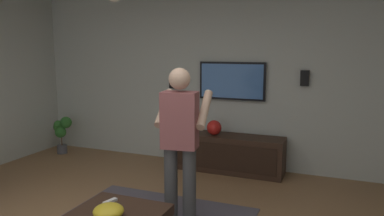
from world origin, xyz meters
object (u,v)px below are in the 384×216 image
object	(u,v)px
tv	(232,81)
potted_plant_short	(62,130)
wall_speaker_right	(173,81)
media_console	(226,153)
wall_speaker_left	(305,78)
vase_round	(214,128)
person_standing	(180,137)
remote_white	(110,201)
bowl	(108,211)

from	to	relation	value
tv	potted_plant_short	xyz separation A→B (m)	(-0.40, 2.93, -0.92)
tv	wall_speaker_right	bearing A→B (deg)	-90.76
media_console	wall_speaker_left	xyz separation A→B (m)	(0.25, -1.05, 1.14)
vase_round	person_standing	bearing A→B (deg)	-172.95
person_standing	remote_white	xyz separation A→B (m)	(-0.63, 0.45, -0.52)
media_console	vase_round	size ratio (longest dim) A/B	7.73
bowl	remote_white	size ratio (longest dim) A/B	1.75
person_standing	vase_round	world-z (taller)	person_standing
potted_plant_short	wall_speaker_right	distance (m)	2.18
bowl	person_standing	bearing A→B (deg)	-17.12
person_standing	potted_plant_short	xyz separation A→B (m)	(1.62, 2.97, -0.51)
media_console	vase_round	bearing A→B (deg)	-75.80
vase_round	wall_speaker_right	xyz separation A→B (m)	(0.30, 0.80, 0.63)
bowl	wall_speaker_right	distance (m)	3.14
media_console	bowl	distance (m)	2.70
vase_round	media_console	bearing A→B (deg)	-75.80
person_standing	bowl	size ratio (longest dim) A/B	6.24
remote_white	person_standing	bearing A→B (deg)	159.64
person_standing	potted_plant_short	bearing A→B (deg)	53.11
media_console	vase_round	xyz separation A→B (m)	(-0.05, 0.18, 0.39)
person_standing	wall_speaker_left	world-z (taller)	person_standing
media_console	wall_speaker_left	world-z (taller)	wall_speaker_left
media_console	remote_white	bearing A→B (deg)	-9.72
wall_speaker_right	tv	bearing A→B (deg)	-90.76
potted_plant_short	wall_speaker_right	size ratio (longest dim) A/B	2.95
bowl	media_console	bearing A→B (deg)	-5.18
person_standing	vase_round	xyz separation A→B (m)	(1.74, 0.22, -0.27)
person_standing	wall_speaker_right	world-z (taller)	person_standing
wall_speaker_left	wall_speaker_right	xyz separation A→B (m)	(0.00, 2.04, -0.12)
bowl	wall_speaker_left	size ratio (longest dim) A/B	1.19
potted_plant_short	vase_round	world-z (taller)	vase_round
remote_white	vase_round	distance (m)	2.39
tv	vase_round	xyz separation A→B (m)	(-0.29, 0.18, -0.68)
wall_speaker_left	bowl	bearing A→B (deg)	156.20
person_standing	wall_speaker_left	distance (m)	2.33
tv	wall_speaker_left	xyz separation A→B (m)	(0.01, -1.05, 0.07)
media_console	bowl	xyz separation A→B (m)	(-2.69, 0.24, 0.18)
tv	person_standing	world-z (taller)	person_standing
vase_round	wall_speaker_left	bearing A→B (deg)	-76.35
media_console	person_standing	bearing A→B (deg)	1.09
person_standing	remote_white	distance (m)	0.93
vase_round	wall_speaker_right	world-z (taller)	wall_speaker_right
potted_plant_short	wall_speaker_left	world-z (taller)	wall_speaker_left
media_console	vase_round	distance (m)	0.43
wall_speaker_left	potted_plant_short	bearing A→B (deg)	95.95
media_console	potted_plant_short	size ratio (longest dim) A/B	2.62
wall_speaker_right	remote_white	bearing A→B (deg)	-167.96
media_console	wall_speaker_left	distance (m)	1.57
tv	remote_white	distance (m)	2.84
potted_plant_short	media_console	bearing A→B (deg)	-86.84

